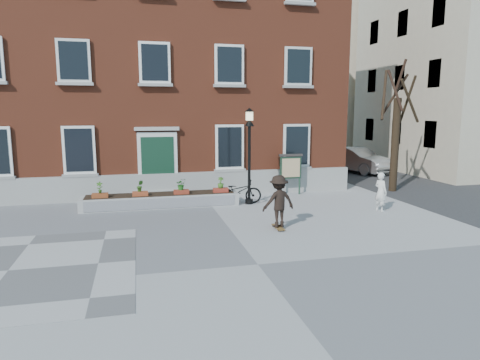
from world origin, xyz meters
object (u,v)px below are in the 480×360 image
object	(u,v)px
bystander	(381,192)
lamp_post	(249,143)
notice_board	(291,167)
parked_car	(356,160)
skateboarder	(279,201)
bicycle	(238,191)

from	to	relation	value
bystander	lamp_post	xyz separation A→B (m)	(-4.57, 2.41, 1.79)
bystander	notice_board	world-z (taller)	notice_board
parked_car	lamp_post	xyz separation A→B (m)	(-8.84, -7.28, 1.77)
lamp_post	skateboarder	size ratio (longest dim) A/B	2.21
parked_car	skateboarder	xyz separation A→B (m)	(-8.88, -11.16, 0.15)
bicycle	skateboarder	distance (m)	4.11
parked_car	skateboarder	size ratio (longest dim) A/B	2.64
bicycle	lamp_post	bearing A→B (deg)	-104.70
notice_board	lamp_post	bearing A→B (deg)	-148.18
bystander	skateboarder	size ratio (longest dim) A/B	0.84
parked_car	notice_board	xyz separation A→B (m)	(-6.51, -5.83, 0.49)
skateboarder	lamp_post	bearing A→B (deg)	89.48
notice_board	skateboarder	size ratio (longest dim) A/B	1.05
bicycle	lamp_post	distance (m)	2.08
bystander	skateboarder	xyz separation A→B (m)	(-4.61, -1.46, 0.17)
bicycle	notice_board	world-z (taller)	notice_board
skateboarder	notice_board	bearing A→B (deg)	66.02
bicycle	skateboarder	world-z (taller)	skateboarder
parked_car	notice_board	world-z (taller)	notice_board
bicycle	parked_car	xyz separation A→B (m)	(9.28, 7.09, 0.26)
parked_car	lamp_post	size ratio (longest dim) A/B	1.19
lamp_post	skateboarder	bearing A→B (deg)	-90.52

